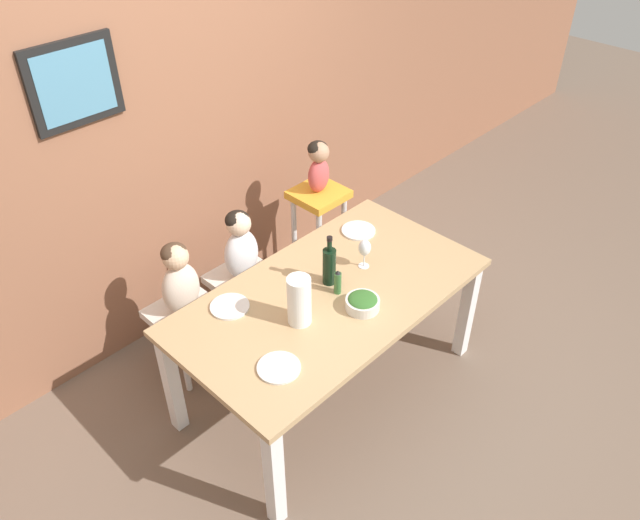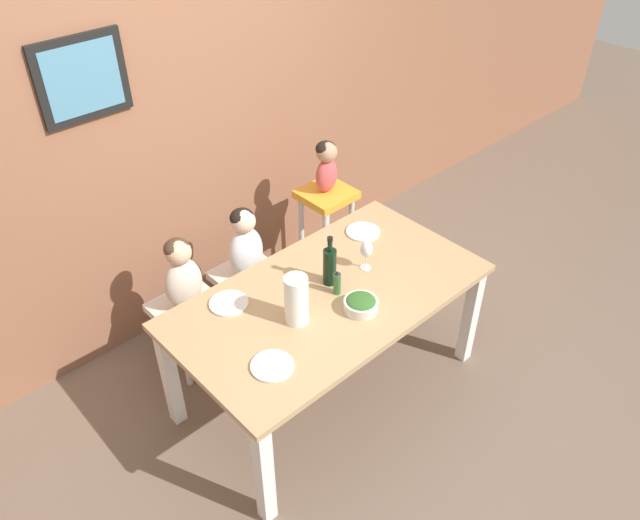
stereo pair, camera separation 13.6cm
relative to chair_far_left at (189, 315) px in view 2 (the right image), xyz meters
The scene contains 17 objects.
ground_plane 0.92m from the chair_far_left, 57.49° to the right, with size 14.00×14.00×0.00m, color #705B4C.
wall_back 1.17m from the chair_far_left, 45.96° to the left, with size 10.00×0.09×2.70m.
dining_table 0.88m from the chair_far_left, 57.49° to the right, with size 1.68×0.91×0.72m.
chair_far_left is the anchor object (origin of this frame).
chair_far_center 0.44m from the chair_far_left, ahead, with size 0.38×0.37×0.45m.
chair_right_highchair 1.12m from the chair_far_left, ahead, with size 0.32×0.31×0.76m.
person_child_left 0.31m from the chair_far_left, 90.00° to the left, with size 0.23×0.15×0.46m.
person_child_center 0.54m from the chair_far_left, ahead, with size 0.23×0.15×0.46m.
person_baby_right 1.25m from the chair_far_left, ahead, with size 0.16×0.14×0.35m.
wine_bottle 0.95m from the chair_far_left, 51.46° to the right, with size 0.07×0.07×0.29m.
paper_towel_roll 0.91m from the chair_far_left, 75.51° to the right, with size 0.12×0.12×0.27m.
wine_glass_near 1.12m from the chair_far_left, 42.69° to the right, with size 0.07×0.07×0.18m.
salad_bowl_large 1.10m from the chair_far_left, 62.10° to the right, with size 0.18×0.18×0.08m.
dinner_plate_front_left 0.98m from the chair_far_left, 95.90° to the right, with size 0.20×0.20×0.01m.
dinner_plate_back_left 0.55m from the chair_far_left, 87.80° to the right, with size 0.20×0.20×0.01m.
dinner_plate_back_right 1.13m from the chair_far_left, 24.59° to the right, with size 0.20×0.20×0.01m.
condiment_bottle_hot_sauce 0.98m from the chair_far_left, 56.68° to the right, with size 0.04×0.04×0.15m.
Camera 2 is at (-1.71, -1.78, 2.85)m, focal length 35.00 mm.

